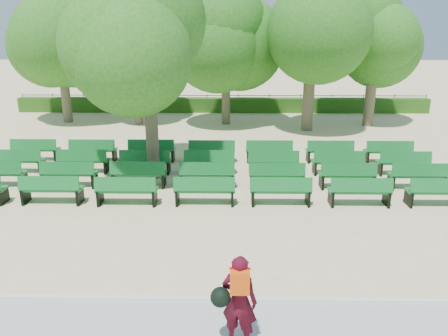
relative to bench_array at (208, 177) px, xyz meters
name	(u,v)px	position (x,y,z in m)	size (l,w,h in m)	color
ground	(215,190)	(0.26, -1.02, -0.10)	(120.00, 120.00, 0.00)	#D1BC8B
curb	(203,300)	(0.26, -7.27, -0.05)	(30.00, 0.12, 0.10)	silver
hedge	(223,105)	(0.26, 12.98, 0.35)	(26.00, 0.70, 0.90)	#285716
fence	(223,111)	(0.26, 13.38, -0.10)	(26.00, 0.10, 1.02)	black
tree_line	(221,125)	(0.26, 8.98, -0.10)	(21.80, 6.80, 7.04)	#2C6F1D
bench_array	(208,177)	(0.00, 0.00, 0.00)	(1.87, 0.65, 1.17)	#136C29
tree_among	(148,49)	(-1.99, 0.27, 4.40)	(4.76, 4.76, 6.66)	brown
person	(238,300)	(0.93, -8.53, 0.83)	(0.83, 0.57, 1.67)	#3F0916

